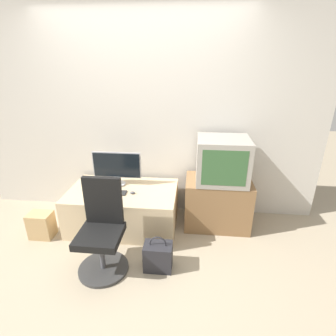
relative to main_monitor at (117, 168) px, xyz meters
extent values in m
plane|color=tan|center=(0.30, -1.00, -0.72)|extent=(12.00, 12.00, 0.00)
cube|color=beige|center=(0.30, 0.33, 0.58)|extent=(4.40, 0.05, 2.60)
cube|color=#CCB289|center=(0.09, -0.14, -0.47)|extent=(1.28, 0.78, 0.49)
cube|color=olive|center=(1.23, -0.01, -0.41)|extent=(0.78, 0.50, 0.61)
cylinder|color=#B2B2B7|center=(0.00, 0.00, -0.22)|extent=(0.19, 0.19, 0.02)
cylinder|color=#B2B2B7|center=(0.00, 0.00, -0.16)|extent=(0.08, 0.08, 0.09)
cube|color=#B2B2B7|center=(0.00, 0.00, 0.03)|extent=(0.60, 0.01, 0.33)
cube|color=black|center=(0.00, 0.00, 0.03)|extent=(0.57, 0.02, 0.30)
cube|color=#2D2D2D|center=(-0.02, -0.23, -0.22)|extent=(0.36, 0.12, 0.01)
ellipsoid|color=#4C4C51|center=(0.23, -0.23, -0.21)|extent=(0.06, 0.04, 0.03)
cube|color=gray|center=(1.25, -0.01, 0.15)|extent=(0.58, 0.50, 0.51)
cube|color=#335B33|center=(1.25, -0.26, 0.15)|extent=(0.48, 0.01, 0.40)
cylinder|color=#333333|center=(0.07, -0.92, -0.70)|extent=(0.49, 0.49, 0.03)
cylinder|color=#4C4C51|center=(0.07, -0.92, -0.52)|extent=(0.05, 0.05, 0.34)
cube|color=black|center=(0.07, -0.92, -0.31)|extent=(0.41, 0.41, 0.07)
cube|color=black|center=(0.07, -0.74, -0.03)|extent=(0.37, 0.05, 0.49)
cube|color=tan|center=(-0.81, -0.47, -0.56)|extent=(0.26, 0.20, 0.31)
cube|color=#232328|center=(0.61, -0.84, -0.58)|extent=(0.28, 0.19, 0.28)
torus|color=#232328|center=(0.61, -0.84, -0.42)|extent=(0.16, 0.01, 0.16)
camera|label=1|loc=(0.91, -2.86, 1.22)|focal=28.00mm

